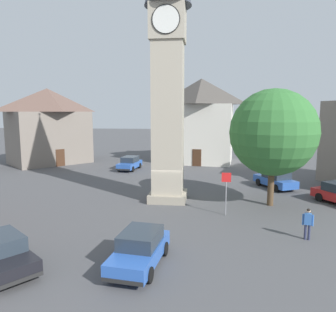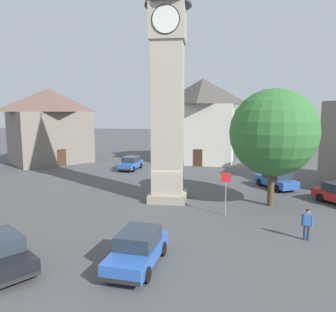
{
  "view_description": "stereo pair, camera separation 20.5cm",
  "coord_description": "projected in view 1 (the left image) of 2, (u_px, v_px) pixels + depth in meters",
  "views": [
    {
      "loc": [
        2.66,
        -23.28,
        6.66
      ],
      "look_at": [
        0.0,
        0.0,
        3.38
      ],
      "focal_mm": 33.92,
      "sensor_mm": 36.0,
      "label": 1
    },
    {
      "loc": [
        2.86,
        -23.26,
        6.66
      ],
      "look_at": [
        0.0,
        0.0,
        3.38
      ],
      "focal_mm": 33.92,
      "sensor_mm": 36.0,
      "label": 2
    }
  ],
  "objects": [
    {
      "name": "clock_tower",
      "position": [
        168.0,
        38.0,
        22.49
      ],
      "size": [
        3.35,
        3.35,
        20.27
      ],
      "color": "gray",
      "rests_on": "ground"
    },
    {
      "name": "tree",
      "position": [
        273.0,
        132.0,
        22.06
      ],
      "size": [
        6.06,
        6.06,
        8.27
      ],
      "color": "brown",
      "rests_on": "ground"
    },
    {
      "name": "building_terrace_right",
      "position": [
        49.0,
        125.0,
        40.9
      ],
      "size": [
        11.48,
        11.66,
        9.61
      ],
      "color": "slate",
      "rests_on": "ground"
    },
    {
      "name": "car_red_corner",
      "position": [
        1.0,
        253.0,
        13.31
      ],
      "size": [
        4.29,
        3.87,
        1.53
      ],
      "color": "black",
      "rests_on": "ground"
    },
    {
      "name": "road_sign",
      "position": [
        226.0,
        187.0,
        20.34
      ],
      "size": [
        0.6,
        0.07,
        2.8
      ],
      "color": "gray",
      "rests_on": "ground"
    },
    {
      "name": "car_white_side",
      "position": [
        275.0,
        179.0,
        27.86
      ],
      "size": [
        3.33,
        4.45,
        1.53
      ],
      "color": "#2D5BB7",
      "rests_on": "ground"
    },
    {
      "name": "car_silver_kerb",
      "position": [
        140.0,
        249.0,
        13.76
      ],
      "size": [
        2.2,
        4.31,
        1.53
      ],
      "color": "#2D5BB7",
      "rests_on": "ground"
    },
    {
      "name": "building_hall_far",
      "position": [
        201.0,
        120.0,
        41.96
      ],
      "size": [
        9.3,
        8.67,
        10.95
      ],
      "color": "silver",
      "rests_on": "ground"
    },
    {
      "name": "car_blue_kerb",
      "position": [
        130.0,
        163.0,
        36.66
      ],
      "size": [
        2.22,
        4.31,
        1.53
      ],
      "color": "#2D5BB7",
      "rests_on": "ground"
    },
    {
      "name": "pedestrian",
      "position": [
        308.0,
        221.0,
        16.52
      ],
      "size": [
        0.54,
        0.31,
        1.69
      ],
      "color": "#2D3351",
      "rests_on": "ground"
    },
    {
      "name": "ground_plane",
      "position": [
        168.0,
        200.0,
        24.13
      ],
      "size": [
        200.0,
        200.0,
        0.0
      ],
      "primitive_type": "plane",
      "color": "#4C4C4F"
    }
  ]
}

